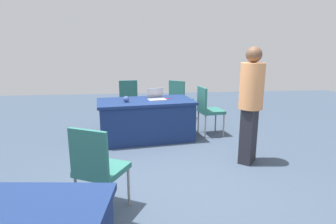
# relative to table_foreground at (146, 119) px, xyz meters

# --- Properties ---
(ground_plane) EXTENTS (14.40, 14.40, 0.00)m
(ground_plane) POSITION_rel_table_foreground_xyz_m (-0.39, 1.80, -0.37)
(ground_plane) COLOR #3D4C60
(table_foreground) EXTENTS (1.86, 1.15, 0.74)m
(table_foreground) POSITION_rel_table_foreground_xyz_m (0.00, 0.00, 0.00)
(table_foreground) COLOR navy
(table_foreground) RESTS_ON ground
(chair_tucked_left) EXTENTS (0.59, 0.59, 0.95)m
(chair_tucked_left) POSITION_rel_table_foreground_xyz_m (0.55, 2.40, 0.17)
(chair_tucked_left) COLOR #9E9993
(chair_tucked_left) RESTS_ON ground
(chair_tucked_right) EXTENTS (0.62, 0.62, 0.95)m
(chair_tucked_right) POSITION_rel_table_foreground_xyz_m (-0.84, -1.36, 0.17)
(chair_tucked_right) COLOR #9E9993
(chair_tucked_right) RESTS_ON ground
(chair_by_pillar) EXTENTS (0.50, 0.50, 0.95)m
(chair_by_pillar) POSITION_rel_table_foreground_xyz_m (-1.21, -0.11, 0.17)
(chair_by_pillar) COLOR #9E9993
(chair_by_pillar) RESTS_ON ground
(chair_back_row) EXTENTS (0.49, 0.49, 0.96)m
(chair_back_row) POSITION_rel_table_foreground_xyz_m (0.37, -1.50, 0.18)
(chair_back_row) COLOR #9E9993
(chair_back_row) RESTS_ON ground
(person_attendee_standing) EXTENTS (0.48, 0.48, 1.70)m
(person_attendee_standing) POSITION_rel_table_foreground_xyz_m (-1.47, 1.28, 0.58)
(person_attendee_standing) COLOR #26262D
(person_attendee_standing) RESTS_ON ground
(laptop_silver) EXTENTS (0.37, 0.35, 0.21)m
(laptop_silver) POSITION_rel_table_foreground_xyz_m (-0.20, -0.04, 0.41)
(laptop_silver) COLOR silver
(laptop_silver) RESTS_ON table_foreground
(yarn_ball) EXTENTS (0.11, 0.11, 0.11)m
(yarn_ball) POSITION_rel_table_foreground_xyz_m (0.35, 0.15, 0.42)
(yarn_ball) COLOR #3F5999
(yarn_ball) RESTS_ON table_foreground
(scissors_red) EXTENTS (0.18, 0.04, 0.01)m
(scissors_red) POSITION_rel_table_foreground_xyz_m (-0.39, -0.11, 0.37)
(scissors_red) COLOR red
(scissors_red) RESTS_ON table_foreground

